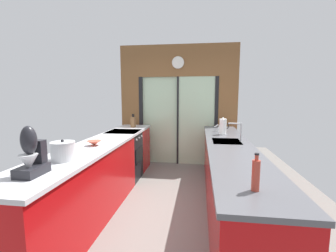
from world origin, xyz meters
name	(u,v)px	position (x,y,z in m)	size (l,w,h in m)	color
ground_plane	(167,196)	(0.00, 0.60, -0.01)	(5.04, 7.60, 0.02)	slate
back_wall_unit	(178,98)	(0.00, 2.40, 1.52)	(2.64, 0.12, 2.70)	brown
left_counter_run	(99,175)	(-0.91, 0.13, 0.47)	(0.62, 3.80, 0.92)	#AD0C0F
right_counter_run	(229,177)	(0.91, 0.30, 0.46)	(0.62, 3.80, 0.92)	#AD0C0F
sink_faucet	(239,129)	(1.06, 0.55, 1.10)	(0.19, 0.02, 0.27)	#B7BABC
oven_range	(124,155)	(-0.91, 1.25, 0.46)	(0.60, 0.60, 0.92)	black
mixing_bowl	(94,143)	(-0.89, -0.01, 0.96)	(0.19, 0.19, 0.07)	#BC4C38
knife_block	(133,122)	(-0.89, 1.83, 1.03)	(0.08, 0.14, 0.28)	brown
stand_mixer	(31,156)	(-0.89, -1.16, 1.08)	(0.17, 0.27, 0.42)	black
stock_pot	(63,151)	(-0.89, -0.71, 1.02)	(0.24, 0.24, 0.22)	#B7BABC
kettle	(221,126)	(0.89, 1.48, 1.01)	(0.27, 0.18, 0.21)	#B7BABC
soap_bottle	(256,175)	(0.89, -1.24, 1.04)	(0.06, 0.06, 0.27)	#B23D2D
paper_towel_roll	(223,127)	(0.89, 1.13, 1.05)	(0.13, 0.13, 0.30)	#B7BABC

